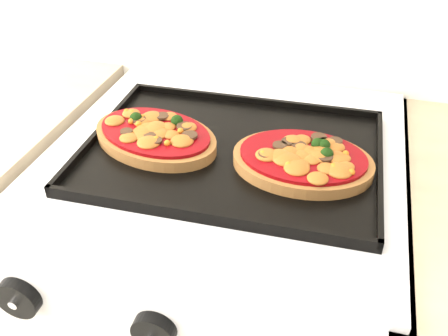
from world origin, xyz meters
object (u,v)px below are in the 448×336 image
(stove, at_px, (225,322))
(pizza_left, at_px, (155,135))
(pizza_right, at_px, (303,159))
(baking_tray, at_px, (232,150))

(stove, distance_m, pizza_left, 0.49)
(pizza_left, distance_m, pizza_right, 0.25)
(stove, height_order, baking_tray, baking_tray)
(baking_tray, relative_size, pizza_left, 2.12)
(stove, distance_m, baking_tray, 0.47)
(stove, height_order, pizza_left, pizza_left)
(stove, relative_size, pizza_right, 4.16)
(baking_tray, relative_size, pizza_right, 2.18)
(baking_tray, height_order, pizza_right, pizza_right)
(stove, xyz_separation_m, pizza_right, (0.13, -0.03, 0.48))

